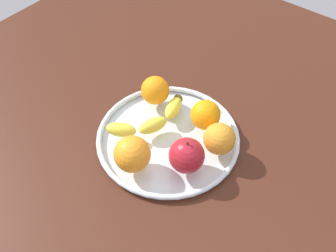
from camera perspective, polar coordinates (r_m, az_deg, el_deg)
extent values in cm
cube|color=#452014|center=(86.45, 0.00, -2.94)|extent=(136.35, 136.35, 4.00)
cylinder|color=silver|center=(84.65, 0.00, -1.98)|extent=(30.46, 30.46, 0.60)
torus|color=silver|center=(83.94, 0.00, -1.60)|extent=(31.73, 31.73, 1.20)
ellipsoid|color=yellow|center=(83.00, -7.07, -0.54)|extent=(6.07, 7.47, 3.18)
ellipsoid|color=yellow|center=(83.24, -2.30, 0.11)|extent=(7.48, 5.49, 3.18)
ellipsoid|color=yellow|center=(86.72, 0.82, 2.75)|extent=(7.41, 5.00, 3.18)
ellipsoid|color=brown|center=(88.72, 1.52, 4.09)|extent=(2.56, 2.71, 2.22)
sphere|color=#AB1B27|center=(75.59, 2.82, -4.45)|extent=(7.33, 7.33, 7.33)
cylinder|color=#593819|center=(72.51, 2.93, -2.64)|extent=(0.44, 0.44, 1.20)
sphere|color=orange|center=(88.26, -1.94, 5.37)|extent=(6.67, 6.67, 6.67)
sphere|color=orange|center=(83.27, 5.65, 1.67)|extent=(6.66, 6.66, 6.66)
sphere|color=orange|center=(75.93, -5.40, -4.22)|extent=(7.51, 7.51, 7.51)
sphere|color=orange|center=(79.16, 7.71, -1.92)|extent=(6.77, 6.77, 6.77)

